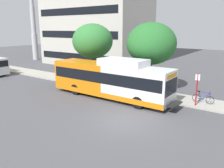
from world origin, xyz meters
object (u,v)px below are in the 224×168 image
at_px(bus_stop_sign_pole, 197,87).
at_px(street_tree_near_stop, 151,44).
at_px(bicycle_parked, 203,98).
at_px(street_tree_mid_block, 93,41).
at_px(transit_bus, 110,79).

distance_m(bus_stop_sign_pole, street_tree_near_stop, 6.40).
bearing_deg(bicycle_parked, street_tree_mid_block, 85.88).
xyz_separation_m(bus_stop_sign_pole, street_tree_near_stop, (2.19, 5.17, 3.07)).
bearing_deg(transit_bus, street_tree_near_stop, -25.16).
height_order(bus_stop_sign_pole, street_tree_near_stop, street_tree_near_stop).
height_order(bicycle_parked, street_tree_mid_block, street_tree_mid_block).
distance_m(bus_stop_sign_pole, bicycle_parked, 1.51).
distance_m(bicycle_parked, street_tree_mid_block, 13.33).
bearing_deg(transit_bus, bus_stop_sign_pole, -75.02).
xyz_separation_m(transit_bus, bus_stop_sign_pole, (1.90, -7.09, -0.05)).
bearing_deg(bicycle_parked, street_tree_near_stop, 77.80).
height_order(street_tree_near_stop, street_tree_mid_block, street_tree_near_stop).
bearing_deg(street_tree_near_stop, street_tree_mid_block, 92.22).
bearing_deg(bus_stop_sign_pole, transit_bus, 104.98).
bearing_deg(street_tree_near_stop, bicycle_parked, -102.20).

